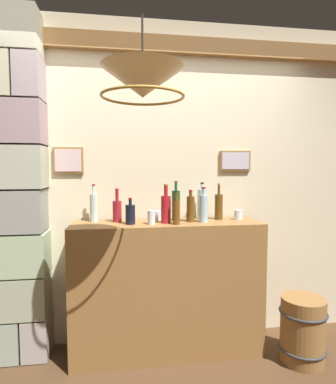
{
  "coord_description": "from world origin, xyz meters",
  "views": [
    {
      "loc": [
        -0.37,
        -1.73,
        1.53
      ],
      "look_at": [
        0.0,
        0.76,
        1.34
      ],
      "focal_mm": 30.12,
      "sensor_mm": 36.0,
      "label": 1
    }
  ],
  "objects_px": {
    "glass_tumbler_highball": "(157,215)",
    "liquor_bottle_vodka": "(176,205)",
    "liquor_bottle_bourbon": "(166,208)",
    "liquor_bottle_gin": "(130,214)",
    "liquor_bottle_scotch": "(94,207)",
    "glass_tumbler_rocks": "(151,217)",
    "glass_tumbler_shot": "(238,215)",
    "liquor_bottle_amaro": "(191,208)",
    "liquor_bottle_whiskey": "(219,206)",
    "liquor_bottle_rum": "(176,212)",
    "pendant_lamp": "(143,83)",
    "wooden_barrel": "(303,330)",
    "liquor_bottle_port": "(203,208)",
    "liquor_bottle_rye": "(202,204)",
    "liquor_bottle_sherry": "(117,210)"
  },
  "relations": [
    {
      "from": "glass_tumbler_highball",
      "to": "liquor_bottle_vodka",
      "type": "bearing_deg",
      "value": -17.9
    },
    {
      "from": "liquor_bottle_bourbon",
      "to": "liquor_bottle_vodka",
      "type": "bearing_deg",
      "value": 48.44
    },
    {
      "from": "liquor_bottle_gin",
      "to": "glass_tumbler_highball",
      "type": "xyz_separation_m",
      "value": [
        0.23,
        0.17,
        -0.04
      ]
    },
    {
      "from": "liquor_bottle_scotch",
      "to": "glass_tumbler_rocks",
      "type": "distance_m",
      "value": 0.5
    },
    {
      "from": "glass_tumbler_highball",
      "to": "glass_tumbler_shot",
      "type": "xyz_separation_m",
      "value": [
        0.69,
        -0.09,
        0.0
      ]
    },
    {
      "from": "liquor_bottle_amaro",
      "to": "liquor_bottle_gin",
      "type": "bearing_deg",
      "value": -174.74
    },
    {
      "from": "liquor_bottle_whiskey",
      "to": "glass_tumbler_rocks",
      "type": "xyz_separation_m",
      "value": [
        -0.59,
        -0.15,
        -0.06
      ]
    },
    {
      "from": "liquor_bottle_rum",
      "to": "glass_tumbler_shot",
      "type": "relative_size",
      "value": 3.27
    },
    {
      "from": "glass_tumbler_rocks",
      "to": "glass_tumbler_shot",
      "type": "relative_size",
      "value": 1.36
    },
    {
      "from": "liquor_bottle_bourbon",
      "to": "glass_tumbler_highball",
      "type": "height_order",
      "value": "liquor_bottle_bourbon"
    },
    {
      "from": "liquor_bottle_vodka",
      "to": "liquor_bottle_whiskey",
      "type": "bearing_deg",
      "value": -0.02
    },
    {
      "from": "pendant_lamp",
      "to": "wooden_barrel",
      "type": "distance_m",
      "value": 2.2
    },
    {
      "from": "liquor_bottle_bourbon",
      "to": "glass_tumbler_highball",
      "type": "xyz_separation_m",
      "value": [
        -0.05,
        0.16,
        -0.08
      ]
    },
    {
      "from": "liquor_bottle_port",
      "to": "liquor_bottle_scotch",
      "type": "xyz_separation_m",
      "value": [
        -0.88,
        0.16,
        0.0
      ]
    },
    {
      "from": "liquor_bottle_vodka",
      "to": "wooden_barrel",
      "type": "xyz_separation_m",
      "value": [
        0.95,
        -0.37,
        -0.96
      ]
    },
    {
      "from": "liquor_bottle_amaro",
      "to": "pendant_lamp",
      "type": "height_order",
      "value": "pendant_lamp"
    },
    {
      "from": "liquor_bottle_gin",
      "to": "liquor_bottle_scotch",
      "type": "distance_m",
      "value": 0.34
    },
    {
      "from": "liquor_bottle_rye",
      "to": "liquor_bottle_sherry",
      "type": "height_order",
      "value": "liquor_bottle_rye"
    },
    {
      "from": "liquor_bottle_bourbon",
      "to": "liquor_bottle_whiskey",
      "type": "distance_m",
      "value": 0.48
    },
    {
      "from": "liquor_bottle_sherry",
      "to": "liquor_bottle_whiskey",
      "type": "distance_m",
      "value": 0.86
    },
    {
      "from": "liquor_bottle_bourbon",
      "to": "pendant_lamp",
      "type": "height_order",
      "value": "pendant_lamp"
    },
    {
      "from": "liquor_bottle_gin",
      "to": "liquor_bottle_vodka",
      "type": "height_order",
      "value": "liquor_bottle_vodka"
    },
    {
      "from": "liquor_bottle_sherry",
      "to": "liquor_bottle_whiskey",
      "type": "height_order",
      "value": "liquor_bottle_whiskey"
    },
    {
      "from": "liquor_bottle_amaro",
      "to": "glass_tumbler_shot",
      "type": "distance_m",
      "value": 0.43
    },
    {
      "from": "liquor_bottle_vodka",
      "to": "glass_tumbler_rocks",
      "type": "xyz_separation_m",
      "value": [
        -0.22,
        -0.15,
        -0.08
      ]
    },
    {
      "from": "liquor_bottle_bourbon",
      "to": "liquor_bottle_gin",
      "type": "relative_size",
      "value": 1.51
    },
    {
      "from": "liquor_bottle_port",
      "to": "glass_tumbler_shot",
      "type": "xyz_separation_m",
      "value": [
        0.33,
        0.08,
        -0.08
      ]
    },
    {
      "from": "liquor_bottle_rye",
      "to": "liquor_bottle_sherry",
      "type": "distance_m",
      "value": 0.73
    },
    {
      "from": "liquor_bottle_sherry",
      "to": "glass_tumbler_highball",
      "type": "relative_size",
      "value": 3.49
    },
    {
      "from": "liquor_bottle_scotch",
      "to": "liquor_bottle_sherry",
      "type": "bearing_deg",
      "value": -12.1
    },
    {
      "from": "liquor_bottle_sherry",
      "to": "liquor_bottle_whiskey",
      "type": "xyz_separation_m",
      "value": [
        0.86,
        -0.0,
        0.02
      ]
    },
    {
      "from": "liquor_bottle_sherry",
      "to": "glass_tumbler_rocks",
      "type": "relative_size",
      "value": 2.49
    },
    {
      "from": "liquor_bottle_port",
      "to": "liquor_bottle_whiskey",
      "type": "bearing_deg",
      "value": 34.74
    },
    {
      "from": "liquor_bottle_port",
      "to": "liquor_bottle_whiskey",
      "type": "height_order",
      "value": "liquor_bottle_whiskey"
    },
    {
      "from": "liquor_bottle_bourbon",
      "to": "glass_tumbler_rocks",
      "type": "height_order",
      "value": "liquor_bottle_bourbon"
    },
    {
      "from": "liquor_bottle_bourbon",
      "to": "wooden_barrel",
      "type": "xyz_separation_m",
      "value": [
        1.05,
        -0.26,
        -0.95
      ]
    },
    {
      "from": "liquor_bottle_rum",
      "to": "liquor_bottle_sherry",
      "type": "bearing_deg",
      "value": 157.65
    },
    {
      "from": "glass_tumbler_shot",
      "to": "liquor_bottle_rye",
      "type": "bearing_deg",
      "value": 161.55
    },
    {
      "from": "liquor_bottle_amaro",
      "to": "wooden_barrel",
      "type": "height_order",
      "value": "liquor_bottle_amaro"
    },
    {
      "from": "liquor_bottle_gin",
      "to": "liquor_bottle_amaro",
      "type": "height_order",
      "value": "liquor_bottle_amaro"
    },
    {
      "from": "liquor_bottle_scotch",
      "to": "liquor_bottle_amaro",
      "type": "bearing_deg",
      "value": -8.79
    },
    {
      "from": "liquor_bottle_sherry",
      "to": "liquor_bottle_port",
      "type": "distance_m",
      "value": 0.7
    },
    {
      "from": "liquor_bottle_sherry",
      "to": "glass_tumbler_shot",
      "type": "relative_size",
      "value": 3.38
    },
    {
      "from": "liquor_bottle_vodka",
      "to": "liquor_bottle_sherry",
      "type": "bearing_deg",
      "value": 179.78
    },
    {
      "from": "liquor_bottle_port",
      "to": "wooden_barrel",
      "type": "distance_m",
      "value": 1.23
    },
    {
      "from": "glass_tumbler_shot",
      "to": "liquor_bottle_rum",
      "type": "bearing_deg",
      "value": -165.09
    },
    {
      "from": "liquor_bottle_port",
      "to": "glass_tumbler_rocks",
      "type": "distance_m",
      "value": 0.43
    },
    {
      "from": "liquor_bottle_rye",
      "to": "liquor_bottle_rum",
      "type": "height_order",
      "value": "liquor_bottle_rye"
    },
    {
      "from": "pendant_lamp",
      "to": "wooden_barrel",
      "type": "height_order",
      "value": "pendant_lamp"
    },
    {
      "from": "liquor_bottle_port",
      "to": "pendant_lamp",
      "type": "relative_size",
      "value": 0.61
    }
  ]
}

